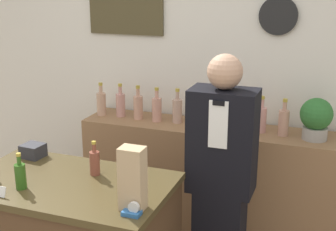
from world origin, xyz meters
name	(u,v)px	position (x,y,z in m)	size (l,w,h in m)	color
back_wall	(194,63)	(0.00, 2.00, 1.35)	(5.20, 0.09, 2.70)	silver
back_shelf	(208,182)	(0.22, 1.73, 0.46)	(2.01, 0.42, 0.92)	#8E6642
shopkeeper	(221,182)	(0.48, 1.05, 0.80)	(0.41, 0.26, 1.61)	black
potted_plant	(316,118)	(0.99, 1.71, 1.08)	(0.23, 0.23, 0.30)	#9E998E
paper_bag	(133,179)	(0.21, 0.32, 1.09)	(0.12, 0.09, 0.32)	tan
tape_dispenser	(132,211)	(0.24, 0.26, 0.95)	(0.09, 0.06, 0.07)	#2D66A8
gift_box	(33,151)	(-0.67, 0.73, 0.97)	(0.14, 0.13, 0.08)	#2D2D33
counter_bottle_1	(20,175)	(-0.45, 0.32, 1.01)	(0.06, 0.06, 0.21)	#2C5919
counter_bottle_2	(95,162)	(-0.17, 0.62, 1.01)	(0.06, 0.06, 0.21)	brown
shelf_bottle_0	(101,103)	(-0.71, 1.72, 1.03)	(0.08, 0.08, 0.27)	tan
shelf_bottle_1	(121,104)	(-0.54, 1.75, 1.03)	(0.08, 0.08, 0.27)	tan
shelf_bottle_2	(138,106)	(-0.38, 1.73, 1.03)	(0.08, 0.08, 0.27)	tan
shelf_bottle_3	(157,109)	(-0.22, 1.72, 1.03)	(0.08, 0.08, 0.27)	tan
shelf_bottle_4	(177,110)	(-0.05, 1.75, 1.03)	(0.08, 0.08, 0.27)	tan
shelf_bottle_5	(197,112)	(0.11, 1.74, 1.03)	(0.08, 0.08, 0.27)	tan
shelf_bottle_6	(218,114)	(0.28, 1.75, 1.03)	(0.08, 0.08, 0.27)	tan
shelf_bottle_7	(239,117)	(0.44, 1.73, 1.03)	(0.08, 0.08, 0.27)	tan
shelf_bottle_8	(261,119)	(0.61, 1.74, 1.03)	(0.08, 0.08, 0.27)	tan
shelf_bottle_9	(284,122)	(0.77, 1.72, 1.03)	(0.08, 0.08, 0.27)	tan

